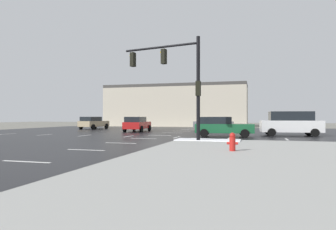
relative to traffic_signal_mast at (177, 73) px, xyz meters
name	(u,v)px	position (x,y,z in m)	size (l,w,h in m)	color
ground_plane	(152,137)	(-3.12, 4.38, -4.38)	(120.00, 120.00, 0.00)	slate
road_asphalt	(152,137)	(-3.12, 4.38, -4.37)	(44.00, 44.00, 0.02)	black
snow_strip_curbside	(208,140)	(1.88, 0.38, -4.21)	(4.00, 1.60, 0.06)	white
lane_markings	(162,138)	(-1.91, 3.00, -4.35)	(36.15, 36.15, 0.01)	silver
traffic_signal_mast	(177,73)	(0.00, 0.00, 0.00)	(5.32, 1.29, 6.38)	black
fire_hydrant	(232,142)	(3.77, -5.22, -3.84)	(0.48, 0.26, 0.79)	red
strip_building_background	(176,106)	(-8.35, 32.75, -0.88)	(23.83, 8.00, 7.00)	#BCB29E
sedan_green	(222,126)	(2.21, 5.79, -3.52)	(4.66, 2.38, 1.58)	#195933
sedan_grey	(215,123)	(0.26, 17.20, -3.52)	(4.56, 2.06, 1.58)	slate
sedan_red	(137,124)	(-7.40, 11.93, -3.52)	(2.25, 4.62, 1.58)	#B21919
sedan_tan	(93,123)	(-15.41, 16.89, -3.52)	(2.36, 4.66, 1.58)	tan
suv_white	(291,123)	(7.58, 8.56, -3.29)	(4.95, 2.47, 2.03)	white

